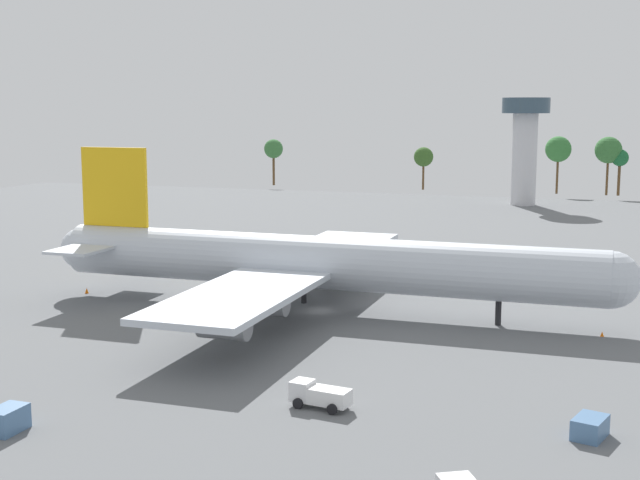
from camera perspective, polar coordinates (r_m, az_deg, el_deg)
The scene contains 10 objects.
ground_plane at distance 107.49m, azimuth -0.00°, elevation -4.68°, with size 295.14×295.14×0.00m, color slate.
cargo_airplane at distance 106.39m, azimuth -0.20°, elevation -1.52°, with size 73.79×61.57×19.72m.
catering_truck at distance 158.58m, azimuth -7.50°, elevation 0.01°, with size 5.10×3.85×2.38m.
maintenance_van at distance 73.57m, azimuth -0.06°, elevation -10.11°, with size 5.32×2.89×2.13m.
cargo_container_fore at distance 72.63m, azimuth -19.83°, elevation -11.03°, with size 2.10×3.18×1.96m.
cargo_container_aft at distance 70.48m, azimuth 17.30°, elevation -11.66°, with size 2.90×3.64×1.61m.
safety_cone_nose at distance 100.62m, azimuth 18.03°, elevation -5.88°, with size 0.40×0.40×0.57m, color orange.
safety_cone_tail at distance 121.65m, azimuth -15.06°, elevation -3.23°, with size 0.52×0.52×0.74m, color orange.
control_tower at distance 229.20m, azimuth 13.30°, elevation 6.45°, with size 12.04×12.04×27.37m.
tree_line_backdrop at distance 262.24m, azimuth 15.21°, elevation 5.48°, with size 144.16×7.59×16.70m.
Camera 1 is at (33.46, -99.09, 24.82)m, focal length 48.76 mm.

